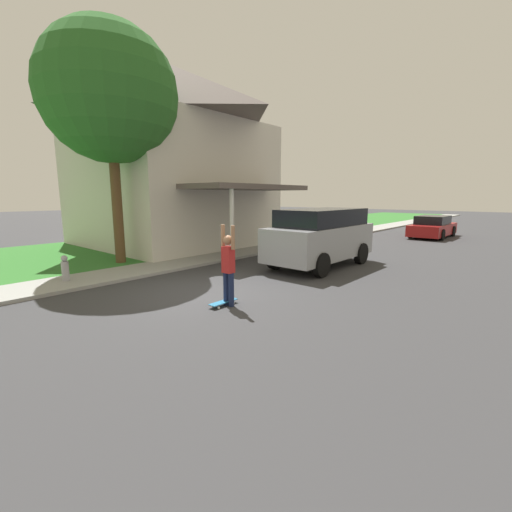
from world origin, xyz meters
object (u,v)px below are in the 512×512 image
(car_down_street, at_px, (433,227))
(skateboarder, at_px, (228,265))
(skateboard, at_px, (223,302))
(suv_parked, at_px, (321,236))
(lawn_tree_near, at_px, (109,94))
(fire_hydrant, at_px, (65,268))

(car_down_street, relative_size, skateboarder, 2.42)
(skateboarder, bearing_deg, skateboard, -138.21)
(suv_parked, relative_size, skateboarder, 2.50)
(suv_parked, distance_m, skateboard, 5.61)
(skateboard, bearing_deg, lawn_tree_near, 172.40)
(suv_parked, relative_size, skateboard, 6.17)
(lawn_tree_near, relative_size, car_down_street, 1.81)
(car_down_street, distance_m, fire_hydrant, 20.03)
(skateboarder, bearing_deg, suv_parked, 97.99)
(skateboarder, distance_m, fire_hydrant, 5.30)
(lawn_tree_near, height_order, skateboard, lawn_tree_near)
(car_down_street, distance_m, skateboarder, 17.72)
(car_down_street, bearing_deg, suv_parked, -92.90)
(suv_parked, bearing_deg, skateboard, -83.11)
(skateboarder, xyz_separation_m, skateboard, (-0.09, -0.08, -0.89))
(skateboarder, height_order, fire_hydrant, skateboarder)
(skateboard, height_order, fire_hydrant, fire_hydrant)
(car_down_street, xyz_separation_m, skateboarder, (0.13, -17.72, 0.34))
(skateboard, relative_size, fire_hydrant, 1.02)
(suv_parked, relative_size, fire_hydrant, 6.30)
(car_down_street, relative_size, skateboard, 5.97)
(lawn_tree_near, xyz_separation_m, suv_parked, (5.79, 4.61, -4.86))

